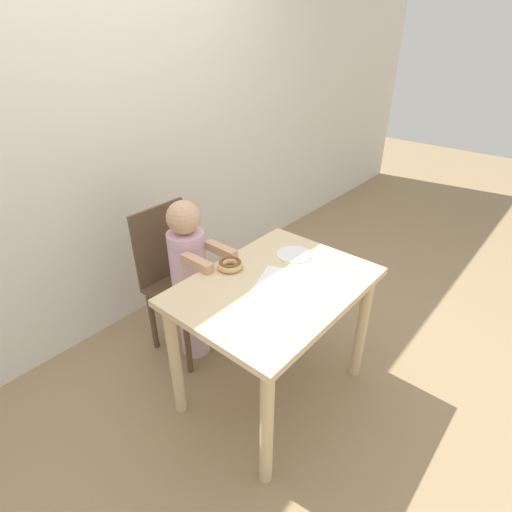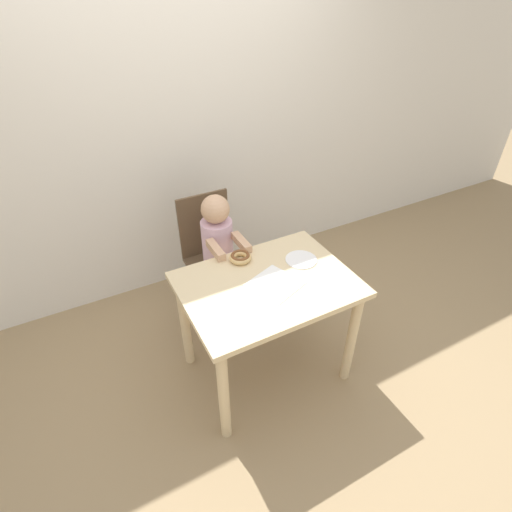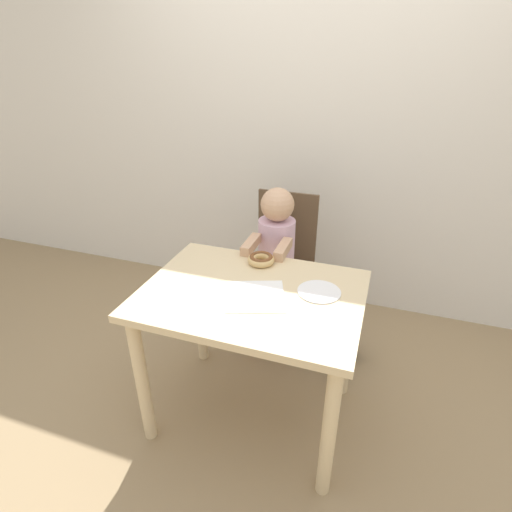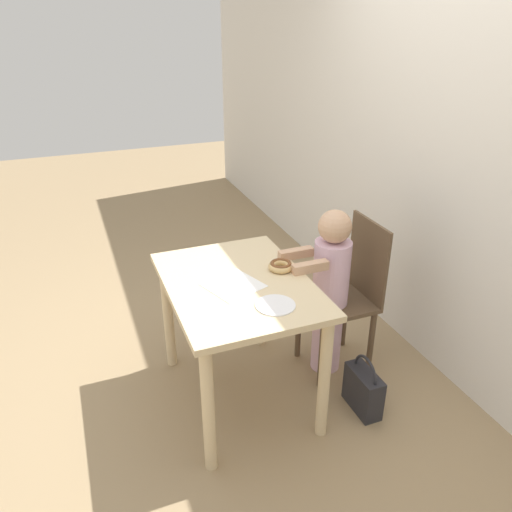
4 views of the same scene
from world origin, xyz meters
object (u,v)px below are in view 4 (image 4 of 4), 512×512
(chair, at_px, (347,296))
(handbag, at_px, (363,389))
(child_figure, at_px, (329,290))
(donut, at_px, (281,266))

(chair, xyz_separation_m, handbag, (0.41, -0.10, -0.35))
(chair, relative_size, handbag, 2.70)
(child_figure, xyz_separation_m, handbag, (0.41, 0.02, -0.41))
(child_figure, height_order, donut, child_figure)
(child_figure, relative_size, handbag, 2.98)
(child_figure, relative_size, donut, 7.76)
(donut, xyz_separation_m, handbag, (0.39, 0.34, -0.64))
(chair, distance_m, donut, 0.53)
(chair, bearing_deg, donut, -88.19)
(chair, relative_size, child_figure, 0.91)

